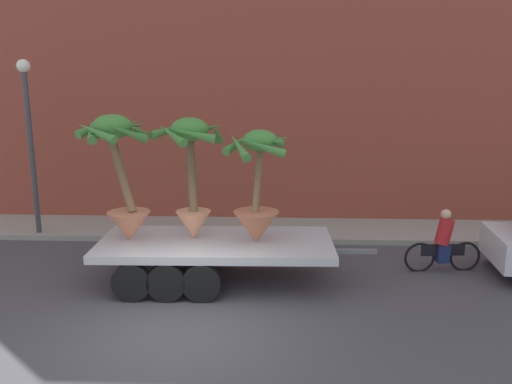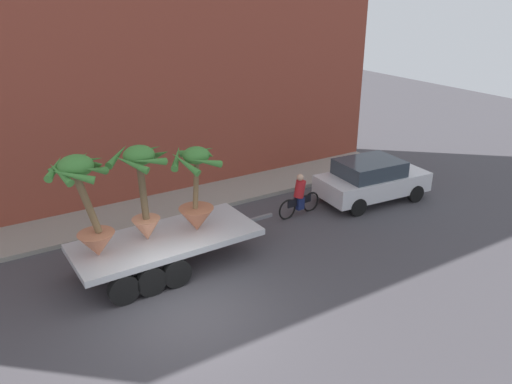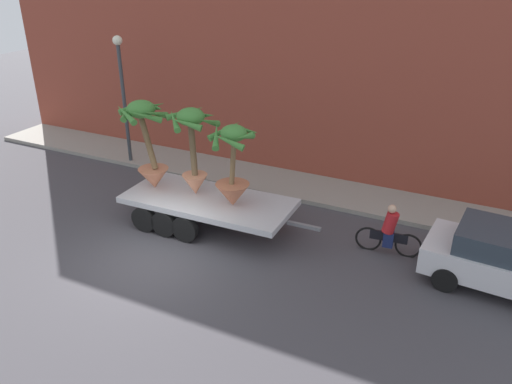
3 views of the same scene
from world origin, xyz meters
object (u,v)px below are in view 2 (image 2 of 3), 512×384
object	(u,v)px
cyclist	(300,197)
parked_car	(371,179)
flatbed_trailer	(158,246)
potted_palm_middle	(87,205)
potted_palm_front	(143,187)
potted_palm_rear	(196,195)

from	to	relation	value
cyclist	parked_car	world-z (taller)	parked_car
flatbed_trailer	cyclist	size ratio (longest dim) A/B	3.36
cyclist	potted_palm_middle	bearing A→B (deg)	-172.20
potted_palm_middle	parked_car	world-z (taller)	potted_palm_middle
potted_palm_middle	potted_palm_front	distance (m)	1.52
potted_palm_rear	cyclist	distance (m)	4.69
potted_palm_front	parked_car	xyz separation A→B (m)	(8.81, 0.48, -1.71)
potted_palm_middle	cyclist	bearing A→B (deg)	7.80
potted_palm_rear	potted_palm_middle	xyz separation A→B (m)	(-2.94, 0.02, 0.39)
flatbed_trailer	parked_car	xyz separation A→B (m)	(8.56, 0.58, 0.08)
parked_car	potted_palm_rear	bearing A→B (deg)	-174.73
potted_palm_middle	potted_palm_front	world-z (taller)	potted_palm_middle
potted_palm_middle	potted_palm_rear	bearing A→B (deg)	-0.43
parked_car	flatbed_trailer	bearing A→B (deg)	-176.11
potted_palm_middle	flatbed_trailer	bearing A→B (deg)	2.47
flatbed_trailer	cyclist	bearing A→B (deg)	9.48
flatbed_trailer	potted_palm_middle	xyz separation A→B (m)	(-1.77, -0.08, 1.70)
potted_palm_front	cyclist	bearing A→B (deg)	8.04
flatbed_trailer	potted_palm_front	world-z (taller)	potted_palm_front
flatbed_trailer	cyclist	world-z (taller)	cyclist
potted_palm_rear	cyclist	xyz separation A→B (m)	(4.36, 1.02, -1.39)
potted_palm_middle	parked_car	size ratio (longest dim) A/B	0.66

